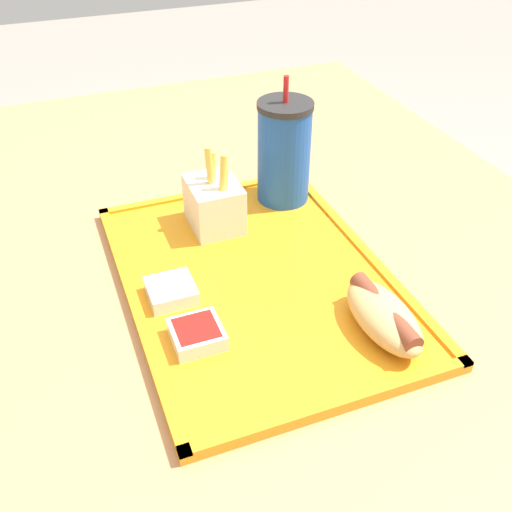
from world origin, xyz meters
TOP-DOWN VIEW (x-y plane):
  - dining_table at (0.00, 0.00)m, footprint 1.33×0.85m
  - food_tray at (0.01, -0.04)m, footprint 0.42×0.30m
  - soda_cup at (-0.14, 0.06)m, footprint 0.08×0.08m
  - hot_dog_far at (0.15, 0.05)m, footprint 0.12×0.06m
  - fries_carton at (-0.11, -0.05)m, footprint 0.08×0.06m
  - sauce_cup_mayo at (0.02, -0.14)m, footprint 0.05×0.05m
  - sauce_cup_ketchup at (0.09, -0.13)m, footprint 0.05×0.05m

SIDE VIEW (x-z plane):
  - dining_table at x=0.00m, z-range 0.00..0.70m
  - food_tray at x=0.01m, z-range 0.70..0.71m
  - sauce_cup_mayo at x=0.02m, z-range 0.71..0.73m
  - sauce_cup_ketchup at x=0.09m, z-range 0.71..0.73m
  - hot_dog_far at x=0.15m, z-range 0.71..0.75m
  - fries_carton at x=-0.11m, z-range 0.69..0.80m
  - soda_cup at x=-0.14m, z-range 0.69..0.87m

